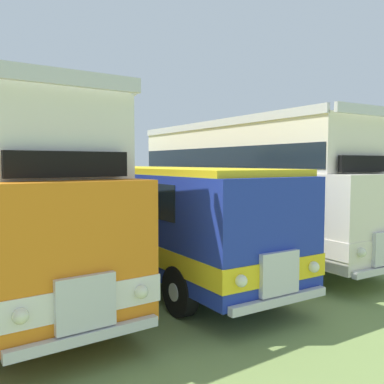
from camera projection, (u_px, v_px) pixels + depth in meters
name	position (u px, v px, depth m)	size (l,w,h in m)	color
bus_sixth_in_row	(7.00, 194.00, 10.16)	(2.82, 10.29, 4.52)	orange
bus_seventh_in_row	(143.00, 208.00, 12.47)	(2.84, 11.61, 2.99)	#1E339E
bus_eighth_in_row	(242.00, 185.00, 14.47)	(2.97, 10.92, 4.52)	silver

